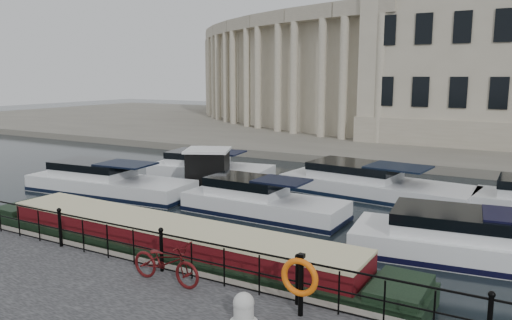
% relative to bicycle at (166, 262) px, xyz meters
% --- Properties ---
extents(ground_plane, '(160.00, 160.00, 0.00)m').
position_rel_bicycle_xyz_m(ground_plane, '(-0.59, 2.79, -1.10)').
color(ground_plane, black).
rests_on(ground_plane, ground).
extents(far_bank, '(120.00, 42.00, 0.55)m').
position_rel_bicycle_xyz_m(far_bank, '(-0.59, 41.79, -0.83)').
color(far_bank, '#6B665B').
rests_on(far_bank, ground_plane).
extents(railing, '(24.14, 0.14, 1.22)m').
position_rel_bicycle_xyz_m(railing, '(-0.59, 0.54, 0.10)').
color(railing, black).
rests_on(railing, near_quay).
extents(civic_building, '(53.55, 31.84, 16.85)m').
position_rel_bicycle_xyz_m(civic_building, '(-1.59, 37.50, 5.94)').
color(civic_building, '#ADA38C').
rests_on(civic_building, far_bank).
extents(bicycle, '(2.11, 0.77, 1.10)m').
position_rel_bicycle_xyz_m(bicycle, '(0.00, 0.00, 0.00)').
color(bicycle, '#4F0E0F').
rests_on(bicycle, near_quay).
extents(mooring_bollard, '(0.61, 0.61, 0.68)m').
position_rel_bicycle_xyz_m(mooring_bollard, '(2.79, -0.82, -0.23)').
color(mooring_bollard, silver).
rests_on(mooring_bollard, near_quay).
extents(life_ring_post, '(0.87, 0.22, 1.42)m').
position_rel_bicycle_xyz_m(life_ring_post, '(3.70, 0.02, 0.34)').
color(life_ring_post, black).
rests_on(life_ring_post, near_quay).
extents(narrowboat, '(16.03, 2.47, 1.58)m').
position_rel_bicycle_xyz_m(narrowboat, '(-1.93, 2.46, -0.74)').
color(narrowboat, black).
rests_on(narrowboat, ground_plane).
extents(harbour_hut, '(3.69, 3.45, 2.18)m').
position_rel_bicycle_xyz_m(harbour_hut, '(-6.41, 11.00, -0.15)').
color(harbour_hut, '#6B665B').
rests_on(harbour_hut, ground_plane).
extents(cabin_cruisers, '(26.46, 10.62, 1.99)m').
position_rel_bicycle_xyz_m(cabin_cruisers, '(-0.72, 10.76, -0.73)').
color(cabin_cruisers, white).
rests_on(cabin_cruisers, ground_plane).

